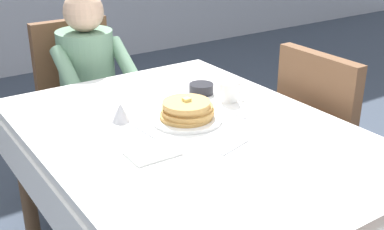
{
  "coord_description": "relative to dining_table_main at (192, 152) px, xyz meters",
  "views": [
    {
      "loc": [
        -0.95,
        -1.41,
        1.53
      ],
      "look_at": [
        0.02,
        0.03,
        0.79
      ],
      "focal_mm": 46.74,
      "sensor_mm": 36.0,
      "label": 1
    }
  ],
  "objects": [
    {
      "name": "dining_table_main",
      "position": [
        0.0,
        0.0,
        0.0
      ],
      "size": [
        1.12,
        1.52,
        0.74
      ],
      "color": "white",
      "rests_on": "ground"
    },
    {
      "name": "chair_diner",
      "position": [
        0.02,
        1.17,
        -0.12
      ],
      "size": [
        0.44,
        0.45,
        0.93
      ],
      "rotation": [
        0.0,
        0.0,
        3.14
      ],
      "color": "brown",
      "rests_on": "ground"
    },
    {
      "name": "diner_person",
      "position": [
        0.02,
        1.01,
        0.02
      ],
      "size": [
        0.4,
        0.43,
        1.12
      ],
      "rotation": [
        0.0,
        0.0,
        3.14
      ],
      "color": "gray",
      "rests_on": "ground"
    },
    {
      "name": "chair_right_side",
      "position": [
        0.77,
        0.0,
        -0.12
      ],
      "size": [
        0.45,
        0.44,
        0.93
      ],
      "rotation": [
        0.0,
        0.0,
        -1.57
      ],
      "color": "brown",
      "rests_on": "ground"
    },
    {
      "name": "plate_breakfast",
      "position": [
        0.04,
        0.1,
        0.1
      ],
      "size": [
        0.28,
        0.28,
        0.02
      ],
      "primitive_type": "cylinder",
      "color": "white",
      "rests_on": "dining_table_main"
    },
    {
      "name": "breakfast_stack",
      "position": [
        0.04,
        0.09,
        0.14
      ],
      "size": [
        0.22,
        0.21,
        0.08
      ],
      "color": "tan",
      "rests_on": "plate_breakfast"
    },
    {
      "name": "cup_coffee",
      "position": [
        0.3,
        0.16,
        0.13
      ],
      "size": [
        0.11,
        0.08,
        0.08
      ],
      "color": "white",
      "rests_on": "dining_table_main"
    },
    {
      "name": "bowl_butter",
      "position": [
        0.26,
        0.31,
        0.11
      ],
      "size": [
        0.11,
        0.11,
        0.04
      ],
      "primitive_type": "cylinder",
      "color": "black",
      "rests_on": "dining_table_main"
    },
    {
      "name": "syrup_pitcher",
      "position": [
        -0.18,
        0.23,
        0.13
      ],
      "size": [
        0.08,
        0.08,
        0.07
      ],
      "color": "silver",
      "rests_on": "dining_table_main"
    },
    {
      "name": "fork_left_of_plate",
      "position": [
        -0.15,
        0.08,
        0.09
      ],
      "size": [
        0.03,
        0.18,
        0.0
      ],
      "primitive_type": "cube",
      "rotation": [
        0.0,
        0.0,
        1.66
      ],
      "color": "silver",
      "rests_on": "dining_table_main"
    },
    {
      "name": "knife_right_of_plate",
      "position": [
        0.23,
        0.08,
        0.09
      ],
      "size": [
        0.03,
        0.2,
        0.0
      ],
      "primitive_type": "cube",
      "rotation": [
        0.0,
        0.0,
        1.67
      ],
      "color": "silver",
      "rests_on": "dining_table_main"
    },
    {
      "name": "spoon_near_edge",
      "position": [
        0.05,
        -0.2,
        0.09
      ],
      "size": [
        0.15,
        0.06,
        0.0
      ],
      "primitive_type": "cube",
      "rotation": [
        0.0,
        0.0,
        0.28
      ],
      "color": "silver",
      "rests_on": "dining_table_main"
    },
    {
      "name": "napkin_folded",
      "position": [
        -0.22,
        -0.08,
        0.09
      ],
      "size": [
        0.17,
        0.12,
        0.01
      ],
      "primitive_type": "cube",
      "rotation": [
        0.0,
        0.0,
        -0.02
      ],
      "color": "white",
      "rests_on": "dining_table_main"
    }
  ]
}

